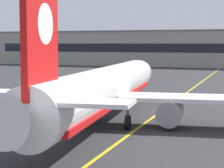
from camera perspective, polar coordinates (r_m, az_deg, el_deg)
The scene contains 4 objects.
ground_plane at distance 29.86m, azimuth -5.58°, elevation -9.56°, with size 400.00×400.00×0.00m, color #2D2D30.
taxiway_centreline at distance 57.74m, azimuth 8.01°, elevation -2.34°, with size 0.30×180.00×0.01m, color yellow.
airliner_foreground at distance 41.00m, azimuth -1.04°, elevation -0.67°, with size 32.36×41.40×11.65m.
safety_cone_by_nose_gear at distance 55.96m, azimuth 6.07°, elevation -2.30°, with size 0.44×0.44×0.55m.
Camera 1 is at (13.11, -25.71, 7.66)m, focal length 70.54 mm.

